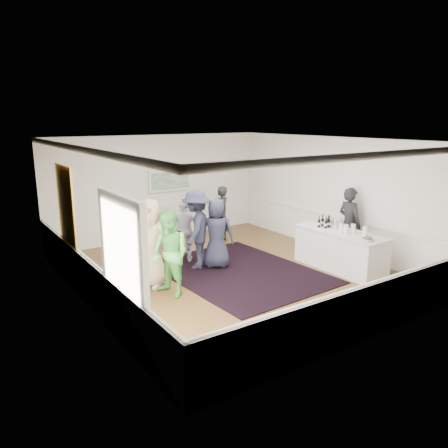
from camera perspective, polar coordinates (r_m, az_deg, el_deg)
floor at (r=10.71m, az=1.02°, el=-6.44°), size 8.00×8.00×0.00m
ceiling at (r=10.06m, az=1.09°, el=10.93°), size 7.00×8.00×0.02m
wall_left at (r=8.79m, az=-17.99°, el=-0.71°), size 0.02×8.00×3.20m
wall_right at (r=12.57m, az=14.28°, el=3.72°), size 0.02×8.00×3.20m
wall_back at (r=13.69m, az=-8.61°, el=4.78°), size 7.00×0.02×3.20m
wall_front at (r=7.45m, az=18.98°, el=-3.34°), size 7.00×0.02×3.20m
wainscoting at (r=10.55m, az=1.03°, el=-3.89°), size 7.00×8.00×1.00m
mirror at (r=9.99m, az=-19.91°, el=1.99°), size 0.05×1.25×1.85m
doorway at (r=7.12m, az=-13.13°, el=-5.27°), size 0.10×1.78×2.56m
landscape_painting at (r=13.79m, az=-7.03°, el=5.65°), size 1.44×0.06×0.66m
area_rug at (r=10.78m, az=1.98°, el=-6.25°), size 3.38×4.34×0.02m
serving_table at (r=11.24m, az=14.91°, el=-3.30°), size 0.91×2.39×0.97m
bartender at (r=11.95m, az=16.03°, el=0.02°), size 0.49×0.73×1.94m
guest_tan at (r=9.76m, az=-9.74°, el=-2.51°), size 1.12×1.15×1.99m
guest_green at (r=9.20m, az=-7.10°, el=-3.90°), size 0.88×1.03×1.84m
guest_lilac at (r=11.38m, az=-5.13°, el=-0.87°), size 1.04×0.87×1.67m
guest_dark_a at (r=10.85m, az=-3.62°, el=-0.72°), size 1.43×1.42×1.98m
guest_dark_b at (r=13.18m, az=-0.42°, el=1.29°), size 0.72×0.58×1.71m
guest_navy at (r=10.90m, az=-0.97°, el=-1.23°), size 1.02×0.94×1.76m
wine_bottles at (r=11.42m, az=13.06°, el=0.37°), size 0.37×0.29×0.31m
juice_pitchers at (r=10.91m, az=16.29°, el=-0.63°), size 0.40×0.60×0.24m
ice_bucket at (r=11.27m, az=14.45°, el=-0.09°), size 0.26×0.26×0.25m
nut_bowl at (r=10.44m, az=18.28°, el=-1.87°), size 0.29×0.29×0.07m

